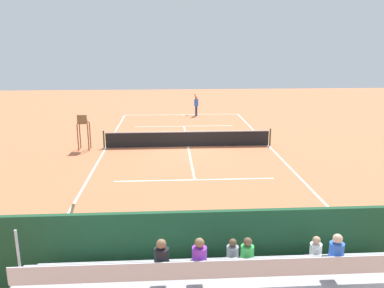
{
  "coord_description": "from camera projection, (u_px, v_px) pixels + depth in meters",
  "views": [
    {
      "loc": [
        1.19,
        23.43,
        6.26
      ],
      "look_at": [
        0.0,
        4.0,
        1.2
      ],
      "focal_mm": 36.94,
      "sensor_mm": 36.0,
      "label": 1
    }
  ],
  "objects": [
    {
      "name": "ground_plane",
      "position": [
        188.0,
        147.0,
        24.28
      ],
      "size": [
        60.0,
        60.0,
        0.0
      ],
      "primitive_type": "plane",
      "color": "#CC7047"
    },
    {
      "name": "court_line_markings",
      "position": [
        188.0,
        146.0,
        24.31
      ],
      "size": [
        10.1,
        22.2,
        0.01
      ],
      "color": "white",
      "rests_on": "ground"
    },
    {
      "name": "tennis_net",
      "position": [
        188.0,
        139.0,
        24.15
      ],
      "size": [
        10.3,
        0.1,
        1.07
      ],
      "color": "black",
      "rests_on": "ground"
    },
    {
      "name": "backdrop_wall",
      "position": [
        215.0,
        246.0,
        10.5
      ],
      "size": [
        18.0,
        0.16,
        2.0
      ],
      "primitive_type": "cube",
      "color": "#1E4C2D",
      "rests_on": "ground"
    },
    {
      "name": "bleacher_stand",
      "position": [
        224.0,
        277.0,
        9.19
      ],
      "size": [
        9.06,
        2.4,
        2.48
      ],
      "color": "#B2B2B7",
      "rests_on": "ground"
    },
    {
      "name": "umpire_chair",
      "position": [
        83.0,
        128.0,
        23.23
      ],
      "size": [
        0.67,
        0.67,
        2.14
      ],
      "color": "brown",
      "rests_on": "ground"
    },
    {
      "name": "courtside_bench",
      "position": [
        287.0,
        244.0,
        11.44
      ],
      "size": [
        1.8,
        0.4,
        0.93
      ],
      "color": "#33383D",
      "rests_on": "ground"
    },
    {
      "name": "equipment_bag",
      "position": [
        239.0,
        260.0,
        11.33
      ],
      "size": [
        0.9,
        0.36,
        0.36
      ],
      "primitive_type": "cube",
      "color": "#B22D2D",
      "rests_on": "ground"
    },
    {
      "name": "tennis_player",
      "position": [
        196.0,
        104.0,
        34.14
      ],
      "size": [
        0.45,
        0.56,
        1.93
      ],
      "color": "navy",
      "rests_on": "ground"
    },
    {
      "name": "tennis_racket",
      "position": [
        184.0,
        116.0,
        34.21
      ],
      "size": [
        0.58,
        0.36,
        0.03
      ],
      "color": "black",
      "rests_on": "ground"
    },
    {
      "name": "tennis_ball_near",
      "position": [
        206.0,
        123.0,
        31.26
      ],
      "size": [
        0.07,
        0.07,
        0.07
      ],
      "primitive_type": "sphere",
      "color": "#CCDB33",
      "rests_on": "ground"
    },
    {
      "name": "tennis_ball_far",
      "position": [
        178.0,
        123.0,
        31.02
      ],
      "size": [
        0.07,
        0.07,
        0.07
      ],
      "primitive_type": "sphere",
      "color": "#CCDB33",
      "rests_on": "ground"
    },
    {
      "name": "line_judge",
      "position": [
        71.0,
        236.0,
        10.97
      ],
      "size": [
        0.39,
        0.54,
        1.93
      ],
      "color": "#232328",
      "rests_on": "ground"
    }
  ]
}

